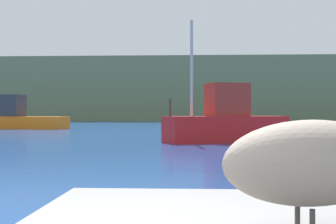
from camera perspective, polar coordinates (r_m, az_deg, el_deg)
The scene contains 4 objects.
hillside_backdrop at distance 74.13m, azimuth 2.52°, elevation 2.40°, with size 140.00×13.22×8.74m, color #6B7A51.
pelican at distance 2.90m, azimuth 16.03°, elevation -5.18°, with size 1.30×0.74×0.91m.
fishing_boat_orange at distance 39.91m, azimuth -16.46°, elevation -0.54°, with size 7.37×3.49×4.35m.
fishing_boat_red at distance 21.22m, azimuth 6.44°, elevation -1.13°, with size 5.28×3.42×4.90m.
Camera 1 is at (0.86, -2.34, 1.22)m, focal length 55.05 mm.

